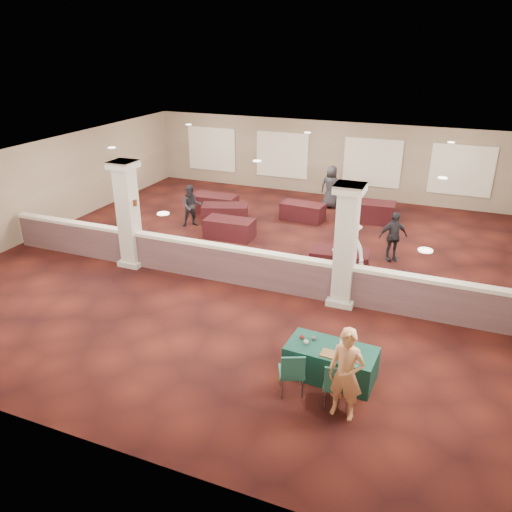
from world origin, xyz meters
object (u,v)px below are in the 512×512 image
at_px(far_table_front_center, 230,229).
at_px(far_table_front_right, 339,262).
at_px(woman, 346,374).
at_px(attendee_a, 192,206).
at_px(far_table_front_left, 225,214).
at_px(far_table_back_center, 303,212).
at_px(attendee_b, 348,249).
at_px(conf_chair_side, 292,370).
at_px(far_table_back_right, 369,212).
at_px(conf_chair_main, 337,382).
at_px(far_table_back_left, 215,204).
at_px(attendee_d, 331,187).
at_px(attendee_c, 393,236).
at_px(near_table, 331,362).

bearing_deg(far_table_front_center, far_table_front_right, -17.48).
relative_size(woman, attendee_a, 1.17).
distance_m(woman, far_table_front_left, 10.87).
relative_size(far_table_back_center, attendee_b, 0.89).
relative_size(conf_chair_side, attendee_b, 0.53).
distance_m(far_table_back_right, attendee_b, 5.22).
relative_size(far_table_front_center, attendee_b, 0.92).
relative_size(conf_chair_main, attendee_b, 0.54).
height_order(conf_chair_main, far_table_front_right, conf_chair_main).
bearing_deg(far_table_back_left, attendee_d, 29.81).
xyz_separation_m(far_table_front_center, far_table_back_left, (-1.71, 2.28, 0.02)).
height_order(attendee_a, attendee_c, attendee_c).
bearing_deg(attendee_d, far_table_back_center, 76.60).
bearing_deg(far_table_front_right, attendee_b, -45.47).
height_order(near_table, far_table_front_left, same).
xyz_separation_m(far_table_front_left, attendee_d, (3.21, 3.24, 0.52)).
distance_m(far_table_front_center, far_table_back_right, 5.49).
xyz_separation_m(near_table, attendee_b, (-0.70, 4.67, 0.56)).
xyz_separation_m(conf_chair_main, conf_chair_side, (-0.88, 0.05, -0.01)).
bearing_deg(attendee_a, attendee_d, 9.98).
xyz_separation_m(conf_chair_side, far_table_front_center, (-4.62, 7.13, -0.22)).
bearing_deg(far_table_back_center, far_table_back_right, 18.97).
height_order(conf_chair_main, far_table_front_left, conf_chair_main).
relative_size(woman, far_table_back_center, 1.12).
bearing_deg(near_table, far_table_back_left, 132.28).
relative_size(conf_chair_main, far_table_front_right, 0.58).
height_order(far_table_front_left, far_table_back_left, far_table_back_left).
bearing_deg(far_table_front_left, far_table_front_right, -28.37).
distance_m(far_table_back_center, far_table_back_right, 2.52).
bearing_deg(far_table_front_right, attendee_c, 49.03).
relative_size(far_table_front_left, far_table_back_left, 0.96).
relative_size(far_table_front_center, far_table_back_left, 0.95).
height_order(conf_chair_main, attendee_d, attendee_d).
distance_m(near_table, attendee_a, 9.78).
relative_size(attendee_a, attendee_b, 0.85).
xyz_separation_m(conf_chair_main, far_table_front_center, (-5.50, 7.18, -0.24)).
height_order(near_table, attendee_d, attendee_d).
bearing_deg(attendee_b, far_table_front_center, -170.13).
xyz_separation_m(woman, attendee_d, (-3.29, 11.94, -0.04)).
relative_size(conf_chair_side, far_table_back_left, 0.54).
bearing_deg(attendee_d, far_table_front_center, 66.88).
distance_m(far_table_back_right, attendee_a, 6.68).
height_order(woman, attendee_c, woman).
distance_m(conf_chair_side, attendee_b, 5.53).
xyz_separation_m(woman, attendee_c, (-0.21, 7.49, -0.12)).
bearing_deg(attendee_a, far_table_front_left, 5.93).
height_order(far_table_front_left, far_table_front_right, far_table_front_left).
distance_m(woman, far_table_front_center, 9.27).
bearing_deg(far_table_back_left, far_table_back_center, 7.64).
bearing_deg(attendee_b, far_table_back_left, 177.51).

